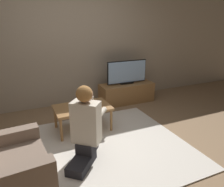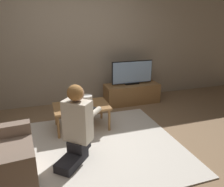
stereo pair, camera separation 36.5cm
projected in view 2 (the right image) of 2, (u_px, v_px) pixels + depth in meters
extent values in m
plane|color=#896B4C|center=(100.00, 147.00, 3.12)|extent=(10.00, 10.00, 0.00)
cube|color=tan|center=(74.00, 41.00, 4.44)|extent=(10.00, 0.06, 2.60)
cube|color=silver|center=(100.00, 146.00, 3.12)|extent=(2.24, 2.13, 0.02)
cube|color=olive|center=(132.00, 93.00, 4.72)|extent=(1.16, 0.44, 0.41)
cube|color=black|center=(132.00, 83.00, 4.65)|extent=(0.30, 0.08, 0.04)
cube|color=black|center=(132.00, 72.00, 4.57)|extent=(0.90, 0.03, 0.47)
cube|color=#8CB2E0|center=(132.00, 72.00, 4.57)|extent=(0.87, 0.04, 0.44)
cube|color=olive|center=(81.00, 106.00, 3.53)|extent=(0.88, 0.56, 0.04)
cylinder|color=olive|center=(58.00, 128.00, 3.26)|extent=(0.04, 0.04, 0.38)
cylinder|color=olive|center=(109.00, 121.00, 3.49)|extent=(0.04, 0.04, 0.38)
cylinder|color=olive|center=(56.00, 115.00, 3.69)|extent=(0.04, 0.04, 0.38)
cylinder|color=olive|center=(101.00, 110.00, 3.92)|extent=(0.04, 0.04, 0.38)
cube|color=#232328|center=(72.00, 160.00, 2.70)|extent=(0.47, 0.49, 0.11)
cube|color=#232328|center=(79.00, 144.00, 2.82)|extent=(0.32, 0.33, 0.14)
cube|color=beige|center=(78.00, 121.00, 2.71)|extent=(0.39, 0.37, 0.53)
sphere|color=tan|center=(76.00, 93.00, 2.59)|extent=(0.19, 0.19, 0.19)
sphere|color=#9E6B38|center=(75.00, 93.00, 2.57)|extent=(0.20, 0.20, 0.20)
cube|color=black|center=(92.00, 108.00, 3.02)|extent=(0.12, 0.12, 0.04)
cylinder|color=beige|center=(94.00, 113.00, 2.88)|extent=(0.25, 0.27, 0.07)
cylinder|color=beige|center=(81.00, 110.00, 2.95)|extent=(0.25, 0.27, 0.07)
cylinder|color=#4C3823|center=(87.00, 104.00, 3.50)|extent=(0.10, 0.10, 0.06)
cylinder|color=silver|center=(87.00, 99.00, 3.47)|extent=(0.18, 0.18, 0.11)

